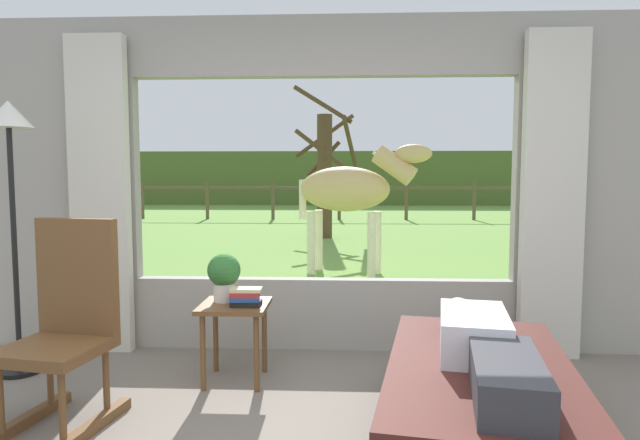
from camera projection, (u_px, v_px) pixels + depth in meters
The scene contains 15 objects.
back_wall_with_window at pixel (323, 189), 4.18m from camera, with size 5.20×0.12×2.55m.
curtain_panel_left at pixel (100, 196), 4.12m from camera, with size 0.44×0.10×2.40m, color beige.
curtain_panel_right at pixel (552, 197), 3.96m from camera, with size 0.44×0.10×2.40m, color beige.
outdoor_pasture_lawn at pixel (339, 223), 15.13m from camera, with size 36.00×21.68×0.02m, color olive.
distant_hill_ridge at pixel (341, 178), 24.83m from camera, with size 36.00×2.00×2.40m, color #4E642B.
recliner_sofa at pixel (479, 402), 2.73m from camera, with size 1.18×1.83×0.42m.
reclining_person at pixel (483, 346), 2.66m from camera, with size 0.44×1.43×0.22m.
rocking_chair at pixel (66, 325), 2.95m from camera, with size 0.57×0.75×1.12m.
side_table at pixel (235, 318), 3.56m from camera, with size 0.44×0.44×0.52m.
potted_plant at pixel (224, 274), 3.60m from camera, with size 0.22×0.22×0.32m.
book_stack at pixel (246, 297), 3.48m from camera, with size 0.21×0.14×0.12m.
floor_lamp_left at pixel (10, 155), 3.61m from camera, with size 0.32×0.32×1.85m.
horse at pixel (350, 190), 7.25m from camera, with size 1.81×0.89×1.73m.
pasture_tree at pixel (325, 170), 11.45m from camera, with size 1.38×1.36×3.14m.
pasture_fence_line at pixel (339, 195), 16.21m from camera, with size 16.10×0.10×1.10m.
Camera 1 is at (0.17, -1.92, 1.36)m, focal length 30.44 mm.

